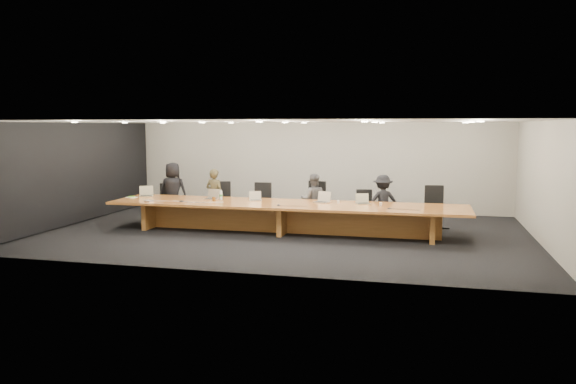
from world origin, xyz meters
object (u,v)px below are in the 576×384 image
laptop_e (363,199)px  paper_cup_far (381,204)px  laptop_a (146,191)px  laptop_b (211,194)px  amber_mug (214,199)px  mic_center (279,205)px  chair_right (365,208)px  chair_left (222,201)px  person_b (215,195)px  person_c (313,200)px  mic_right (389,208)px  person_d (383,202)px  paper_cup_near (338,202)px  chair_far_left (166,201)px  conference_table (285,212)px  chair_mid_left (261,203)px  chair_far_right (435,207)px  laptop_d (322,197)px  person_a (173,191)px  mic_left (181,201)px  av_box (149,201)px  water_bottle (221,195)px  laptop_c (256,196)px

laptop_e → paper_cup_far: (0.45, -0.23, -0.09)m
laptop_a → laptop_b: (1.97, -0.15, -0.01)m
amber_mug → mic_center: size_ratio=1.05×
chair_right → paper_cup_far: bearing=-77.8°
chair_left → person_b: person_b is taller
person_c → mic_right: size_ratio=13.66×
chair_left → person_d: size_ratio=0.81×
paper_cup_near → mic_right: bearing=-25.8°
chair_far_left → paper_cup_near: 5.22m
conference_table → chair_mid_left: bearing=129.8°
conference_table → laptop_e: size_ratio=26.77×
laptop_a → paper_cup_far: 6.45m
chair_right → person_d: 0.52m
chair_far_right → paper_cup_near: (-2.37, -1.02, 0.21)m
chair_mid_left → chair_left: bearing=178.6°
laptop_d → laptop_e: (1.05, 0.02, -0.01)m
chair_far_left → chair_left: (1.71, -0.01, 0.05)m
laptop_b → laptop_e: size_ratio=1.04×
person_a → person_b: person_a is taller
chair_far_left → laptop_e: bearing=-22.9°
person_d → laptop_b: person_d is taller
person_a → person_c: bearing=174.8°
laptop_e → paper_cup_far: size_ratio=4.01×
chair_mid_left → chair_right: bearing=-0.3°
chair_far_right → mic_left: chair_far_right is taller
person_b → laptop_d: bearing=176.4°
laptop_b → av_box: size_ratio=1.76×
person_a → paper_cup_far: 6.10m
laptop_d → chair_right: bearing=66.8°
chair_far_right → mic_right: chair_far_right is taller
person_a → mic_right: size_ratio=16.03×
person_c → laptop_a: bearing=-3.2°
water_bottle → amber_mug: water_bottle is taller
conference_table → laptop_c: laptop_c is taller
chair_right → mic_center: bearing=-149.7°
chair_right → person_a: person_a is taller
laptop_b → paper_cup_far: laptop_b is taller
amber_mug → paper_cup_far: 4.27m
person_a → paper_cup_near: size_ratio=20.94×
person_d → av_box: size_ratio=7.09×
chair_far_right → laptop_c: (-4.53, -1.04, 0.29)m
chair_mid_left → person_b: (-1.35, -0.04, 0.18)m
person_c → laptop_e: (1.44, -0.85, 0.18)m
person_a → person_c: size_ratio=1.17×
person_a → laptop_a: bearing=55.3°
person_c → mic_left: size_ratio=10.23×
person_b → laptop_a: 1.88m
laptop_c → mic_right: 3.53m
chair_mid_left → mic_right: (3.59, -1.51, 0.19)m
person_c → chair_far_left: bearing=-12.5°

